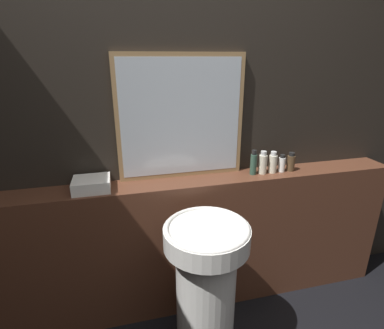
{
  "coord_description": "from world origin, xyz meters",
  "views": [
    {
      "loc": [
        -0.41,
        -0.13,
        1.59
      ],
      "look_at": [
        -0.03,
        1.36,
        1.04
      ],
      "focal_mm": 28.0,
      "sensor_mm": 36.0,
      "label": 1
    }
  ],
  "objects_px": {
    "shampoo_bottle": "(253,163)",
    "hand_soap_bottle": "(291,162)",
    "towel_stack": "(92,184)",
    "body_wash_bottle": "(282,164)",
    "conditioner_bottle": "(263,163)",
    "lotion_bottle": "(273,163)",
    "pedestal_sink": "(206,287)",
    "mirror": "(181,118)"
  },
  "relations": [
    {
      "from": "pedestal_sink",
      "to": "body_wash_bottle",
      "type": "bearing_deg",
      "value": 33.12
    },
    {
      "from": "conditioner_bottle",
      "to": "body_wash_bottle",
      "type": "bearing_deg",
      "value": 0.0
    },
    {
      "from": "shampoo_bottle",
      "to": "hand_soap_bottle",
      "type": "distance_m",
      "value": 0.26
    },
    {
      "from": "conditioner_bottle",
      "to": "lotion_bottle",
      "type": "bearing_deg",
      "value": 0.0
    },
    {
      "from": "mirror",
      "to": "conditioner_bottle",
      "type": "xyz_separation_m",
      "value": [
        0.5,
        -0.09,
        -0.29
      ]
    },
    {
      "from": "towel_stack",
      "to": "conditioner_bottle",
      "type": "distance_m",
      "value": 1.02
    },
    {
      "from": "towel_stack",
      "to": "conditioner_bottle",
      "type": "height_order",
      "value": "conditioner_bottle"
    },
    {
      "from": "mirror",
      "to": "conditioner_bottle",
      "type": "distance_m",
      "value": 0.58
    },
    {
      "from": "lotion_bottle",
      "to": "pedestal_sink",
      "type": "bearing_deg",
      "value": -143.93
    },
    {
      "from": "shampoo_bottle",
      "to": "hand_soap_bottle",
      "type": "height_order",
      "value": "shampoo_bottle"
    },
    {
      "from": "shampoo_bottle",
      "to": "conditioner_bottle",
      "type": "relative_size",
      "value": 1.08
    },
    {
      "from": "mirror",
      "to": "lotion_bottle",
      "type": "bearing_deg",
      "value": -8.66
    },
    {
      "from": "conditioner_bottle",
      "to": "lotion_bottle",
      "type": "height_order",
      "value": "conditioner_bottle"
    },
    {
      "from": "mirror",
      "to": "towel_stack",
      "type": "xyz_separation_m",
      "value": [
        -0.53,
        -0.09,
        -0.33
      ]
    },
    {
      "from": "shampoo_bottle",
      "to": "towel_stack",
      "type": "bearing_deg",
      "value": 180.0
    },
    {
      "from": "body_wash_bottle",
      "to": "hand_soap_bottle",
      "type": "height_order",
      "value": "hand_soap_bottle"
    },
    {
      "from": "pedestal_sink",
      "to": "body_wash_bottle",
      "type": "xyz_separation_m",
      "value": [
        0.62,
        0.4,
        0.49
      ]
    },
    {
      "from": "mirror",
      "to": "conditioner_bottle",
      "type": "relative_size",
      "value": 5.14
    },
    {
      "from": "towel_stack",
      "to": "body_wash_bottle",
      "type": "xyz_separation_m",
      "value": [
        1.16,
        0.0,
        0.02
      ]
    },
    {
      "from": "shampoo_bottle",
      "to": "lotion_bottle",
      "type": "bearing_deg",
      "value": -0.0
    },
    {
      "from": "hand_soap_bottle",
      "to": "conditioner_bottle",
      "type": "bearing_deg",
      "value": -180.0
    },
    {
      "from": "mirror",
      "to": "towel_stack",
      "type": "distance_m",
      "value": 0.62
    },
    {
      "from": "towel_stack",
      "to": "shampoo_bottle",
      "type": "distance_m",
      "value": 0.96
    },
    {
      "from": "pedestal_sink",
      "to": "hand_soap_bottle",
      "type": "bearing_deg",
      "value": 30.58
    },
    {
      "from": "shampoo_bottle",
      "to": "pedestal_sink",
      "type": "bearing_deg",
      "value": -136.19
    },
    {
      "from": "towel_stack",
      "to": "hand_soap_bottle",
      "type": "relative_size",
      "value": 1.63
    },
    {
      "from": "mirror",
      "to": "shampoo_bottle",
      "type": "bearing_deg",
      "value": -11.25
    },
    {
      "from": "pedestal_sink",
      "to": "conditioner_bottle",
      "type": "height_order",
      "value": "conditioner_bottle"
    },
    {
      "from": "mirror",
      "to": "pedestal_sink",
      "type": "bearing_deg",
      "value": -88.16
    },
    {
      "from": "towel_stack",
      "to": "lotion_bottle",
      "type": "relative_size",
      "value": 1.44
    },
    {
      "from": "towel_stack",
      "to": "mirror",
      "type": "bearing_deg",
      "value": 9.32
    },
    {
      "from": "shampoo_bottle",
      "to": "hand_soap_bottle",
      "type": "bearing_deg",
      "value": 0.0
    },
    {
      "from": "lotion_bottle",
      "to": "body_wash_bottle",
      "type": "height_order",
      "value": "lotion_bottle"
    },
    {
      "from": "pedestal_sink",
      "to": "lotion_bottle",
      "type": "xyz_separation_m",
      "value": [
        0.55,
        0.4,
        0.5
      ]
    },
    {
      "from": "towel_stack",
      "to": "hand_soap_bottle",
      "type": "xyz_separation_m",
      "value": [
        1.22,
        0.0,
        0.02
      ]
    },
    {
      "from": "pedestal_sink",
      "to": "towel_stack",
      "type": "bearing_deg",
      "value": 143.46
    },
    {
      "from": "pedestal_sink",
      "to": "mirror",
      "type": "xyz_separation_m",
      "value": [
        -0.02,
        0.49,
        0.8
      ]
    },
    {
      "from": "pedestal_sink",
      "to": "shampoo_bottle",
      "type": "relative_size",
      "value": 5.26
    },
    {
      "from": "shampoo_bottle",
      "to": "conditioner_bottle",
      "type": "height_order",
      "value": "shampoo_bottle"
    },
    {
      "from": "towel_stack",
      "to": "body_wash_bottle",
      "type": "height_order",
      "value": "body_wash_bottle"
    },
    {
      "from": "towel_stack",
      "to": "body_wash_bottle",
      "type": "bearing_deg",
      "value": 0.0
    },
    {
      "from": "towel_stack",
      "to": "conditioner_bottle",
      "type": "xyz_separation_m",
      "value": [
        1.02,
        -0.0,
        0.03
      ]
    }
  ]
}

